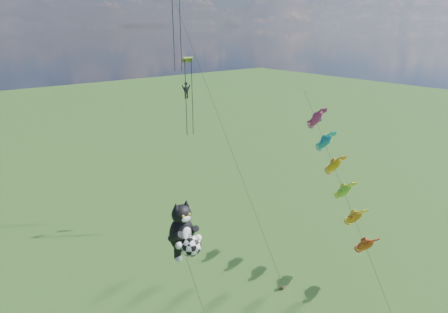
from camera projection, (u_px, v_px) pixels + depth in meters
cat_kite_rig at (184, 233)px, 28.40m from camera, size 2.28×4.09×10.91m
fish_windsock_rig at (339, 178)px, 35.43m from camera, size 4.92×15.26×17.00m
parafoil_rig at (187, 80)px, 39.81m from camera, size 1.86×17.53×26.39m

